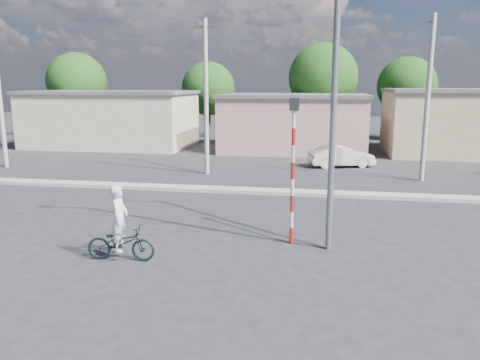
% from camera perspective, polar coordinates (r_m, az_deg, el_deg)
% --- Properties ---
extents(ground_plane, '(120.00, 120.00, 0.00)m').
position_cam_1_polar(ground_plane, '(13.59, -7.94, -8.96)').
color(ground_plane, '#242427').
rests_on(ground_plane, ground).
extents(median, '(40.00, 0.80, 0.16)m').
position_cam_1_polar(median, '(21.01, -1.33, -1.22)').
color(median, '#99968E').
rests_on(median, ground).
extents(bicycle, '(1.91, 0.79, 0.98)m').
position_cam_1_polar(bicycle, '(13.29, -14.31, -7.45)').
color(bicycle, black).
rests_on(bicycle, ground).
extents(cyclist, '(0.48, 0.69, 1.80)m').
position_cam_1_polar(cyclist, '(13.16, -14.40, -5.77)').
color(cyclist, silver).
rests_on(cyclist, ground).
extents(car_cream, '(3.97, 2.32, 1.24)m').
position_cam_1_polar(car_cream, '(27.84, 12.24, 2.84)').
color(car_cream, beige).
rests_on(car_cream, ground).
extents(traffic_pole, '(0.28, 0.18, 4.36)m').
position_cam_1_polar(traffic_pole, '(13.78, 6.49, 2.55)').
color(traffic_pole, red).
rests_on(traffic_pole, ground).
extents(streetlight, '(2.34, 0.22, 9.00)m').
position_cam_1_polar(streetlight, '(13.29, 10.78, 12.33)').
color(streetlight, slate).
rests_on(streetlight, ground).
extents(building_row, '(37.80, 7.30, 4.44)m').
position_cam_1_polar(building_row, '(34.31, 5.03, 7.22)').
color(building_row, beige).
rests_on(building_row, ground).
extents(tree_row, '(43.62, 7.43, 8.42)m').
position_cam_1_polar(tree_row, '(40.54, 9.74, 11.82)').
color(tree_row, '#38281E').
rests_on(tree_row, ground).
extents(utility_poles, '(35.40, 0.24, 8.00)m').
position_cam_1_polar(utility_poles, '(24.11, 8.23, 9.90)').
color(utility_poles, '#99968E').
rests_on(utility_poles, ground).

